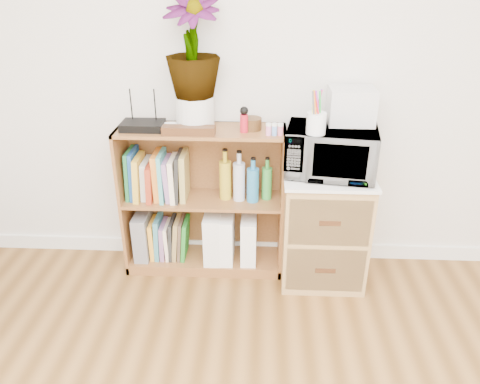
{
  "coord_description": "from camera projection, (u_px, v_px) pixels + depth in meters",
  "views": [
    {
      "loc": [
        0.01,
        -0.49,
        1.82
      ],
      "look_at": [
        -0.11,
        1.95,
        0.62
      ],
      "focal_mm": 35.0,
      "sensor_mm": 36.0,
      "label": 1
    }
  ],
  "objects": [
    {
      "name": "potted_plant",
      "position": [
        192.0,
        46.0,
        2.54
      ],
      "size": [
        0.31,
        0.31,
        0.55
      ],
      "primitive_type": "imported",
      "color": "#3B6F2C",
      "rests_on": "plant_pot"
    },
    {
      "name": "white_bowl",
      "position": [
        173.0,
        128.0,
        2.7
      ],
      "size": [
        0.13,
        0.13,
        0.03
      ],
      "primitive_type": "imported",
      "color": "silver",
      "rests_on": "bookshelf"
    },
    {
      "name": "trinket_box",
      "position": [
        189.0,
        130.0,
        2.62
      ],
      "size": [
        0.3,
        0.07,
        0.05
      ],
      "primitive_type": "cube",
      "color": "#371A0F",
      "rests_on": "bookshelf"
    },
    {
      "name": "cookbooks",
      "position": [
        158.0,
        176.0,
        2.87
      ],
      "size": [
        0.38,
        0.2,
        0.31
      ],
      "color": "#1E723A",
      "rests_on": "bookshelf"
    },
    {
      "name": "wicker_unit",
      "position": [
        323.0,
        228.0,
        2.89
      ],
      "size": [
        0.5,
        0.45,
        0.7
      ],
      "primitive_type": "cube",
      "color": "#9E7542",
      "rests_on": "ground"
    },
    {
      "name": "pen_cup",
      "position": [
        316.0,
        123.0,
        2.48
      ],
      "size": [
        0.1,
        0.1,
        0.12
      ],
      "primitive_type": "cylinder",
      "color": "white",
      "rests_on": "microwave"
    },
    {
      "name": "file_box",
      "position": [
        144.0,
        234.0,
        3.06
      ],
      "size": [
        0.09,
        0.24,
        0.3
      ],
      "primitive_type": "cube",
      "color": "slate",
      "rests_on": "bookshelf"
    },
    {
      "name": "small_appliance",
      "position": [
        351.0,
        106.0,
        2.63
      ],
      "size": [
        0.25,
        0.21,
        0.2
      ],
      "primitive_type": "cube",
      "color": "silver",
      "rests_on": "microwave"
    },
    {
      "name": "liquor_bottles",
      "position": [
        243.0,
        177.0,
        2.84
      ],
      "size": [
        0.32,
        0.07,
        0.31
      ],
      "color": "gold",
      "rests_on": "bookshelf"
    },
    {
      "name": "plant_pot",
      "position": [
        195.0,
        112.0,
        2.7
      ],
      "size": [
        0.22,
        0.22,
        0.19
      ],
      "primitive_type": "cylinder",
      "color": "silver",
      "rests_on": "bookshelf"
    },
    {
      "name": "skirting_board",
      "position": [
        258.0,
        248.0,
        3.23
      ],
      "size": [
        4.0,
        0.02,
        0.1
      ],
      "primitive_type": "cube",
      "color": "white",
      "rests_on": "ground"
    },
    {
      "name": "magazine_holder_right",
      "position": [
        249.0,
        238.0,
        3.02
      ],
      "size": [
        0.1,
        0.24,
        0.31
      ],
      "primitive_type": "cube",
      "color": "white",
      "rests_on": "bookshelf"
    },
    {
      "name": "bookshelf",
      "position": [
        203.0,
        201.0,
        2.93
      ],
      "size": [
        1.0,
        0.3,
        0.95
      ],
      "primitive_type": "cube",
      "color": "brown",
      "rests_on": "ground"
    },
    {
      "name": "lower_books",
      "position": [
        170.0,
        238.0,
        3.06
      ],
      "size": [
        0.25,
        0.19,
        0.29
      ],
      "color": "#F7A62B",
      "rests_on": "bookshelf"
    },
    {
      "name": "kokeshi_doll",
      "position": [
        244.0,
        123.0,
        2.65
      ],
      "size": [
        0.05,
        0.05,
        0.1
      ],
      "primitive_type": "cylinder",
      "color": "red",
      "rests_on": "bookshelf"
    },
    {
      "name": "wooden_bowl",
      "position": [
        252.0,
        124.0,
        2.7
      ],
      "size": [
        0.12,
        0.12,
        0.07
      ],
      "primitive_type": "cylinder",
      "color": "#3A230F",
      "rests_on": "bookshelf"
    },
    {
      "name": "magazine_holder_mid",
      "position": [
        226.0,
        236.0,
        3.02
      ],
      "size": [
        0.1,
        0.25,
        0.32
      ],
      "primitive_type": "cube",
      "color": "white",
      "rests_on": "bookshelf"
    },
    {
      "name": "magazine_holder_left",
      "position": [
        213.0,
        235.0,
        3.03
      ],
      "size": [
        0.1,
        0.26,
        0.33
      ],
      "primitive_type": "cube",
      "color": "white",
      "rests_on": "bookshelf"
    },
    {
      "name": "microwave",
      "position": [
        331.0,
        151.0,
        2.65
      ],
      "size": [
        0.54,
        0.4,
        0.28
      ],
      "primitive_type": "imported",
      "rotation": [
        0.0,
        0.0,
        -0.14
      ],
      "color": "white",
      "rests_on": "wicker_unit"
    },
    {
      "name": "paint_jars",
      "position": [
        274.0,
        130.0,
        2.61
      ],
      "size": [
        0.12,
        0.04,
        0.06
      ],
      "primitive_type": "cube",
      "color": "pink",
      "rests_on": "bookshelf"
    },
    {
      "name": "router",
      "position": [
        143.0,
        126.0,
        2.71
      ],
      "size": [
        0.24,
        0.17,
        0.04
      ],
      "primitive_type": "cube",
      "color": "black",
      "rests_on": "bookshelf"
    }
  ]
}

